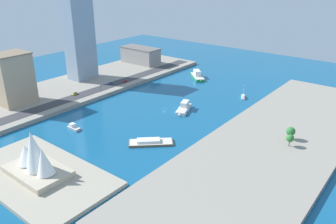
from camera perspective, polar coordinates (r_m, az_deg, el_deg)
name	(u,v)px	position (r m, az deg, el deg)	size (l,w,h in m)	color
ground_plane	(164,108)	(250.71, -0.65, 0.60)	(440.00, 440.00, 0.00)	#145684
quay_west	(278,140)	(211.62, 18.00, -4.58)	(70.00, 240.00, 2.99)	gray
quay_east	(88,84)	(308.85, -13.31, 4.63)	(70.00, 240.00, 2.99)	gray
peninsula_point	(38,175)	(182.22, -21.00, -9.93)	(80.06, 44.41, 2.00)	#A89E89
road_strip	(105,87)	(292.37, -10.64, 4.14)	(11.87, 228.00, 0.15)	#38383D
ferry_white_commuter	(184,108)	(246.40, 2.69, 0.71)	(13.66, 22.32, 6.29)	silver
sailboat_small_white	(243,97)	(277.44, 12.54, 2.52)	(7.06, 11.30, 11.15)	white
ferry_green_doubledeck	(197,76)	(323.06, 4.97, 6.13)	(24.19, 23.33, 7.13)	#2D8C4C
barge_flat_brown	(150,142)	(200.74, -3.00, -5.08)	(25.06, 24.16, 2.91)	brown
yacht_sleek_gray	(74,127)	(226.24, -15.62, -2.51)	(10.93, 4.00, 3.71)	#999EA3
tower_tall_glass	(79,36)	(313.62, -14.72, 12.24)	(16.68, 23.96, 75.93)	#8C9EB2
carpark_squat_concrete	(140,55)	(364.50, -4.67, 9.53)	(42.78, 19.32, 16.56)	gray
apartment_midrise_tan	(13,79)	(271.84, -24.65, 5.14)	(21.20, 25.05, 37.53)	tan
hatchback_blue	(111,83)	(299.73, -9.63, 4.85)	(2.03, 4.25, 1.51)	black
pickup_red	(125,81)	(303.33, -7.26, 5.22)	(2.02, 4.97, 1.59)	black
taxi_yellow_cab	(75,94)	(279.16, -15.39, 3.00)	(1.81, 5.08, 1.71)	black
traffic_light_waterfront	(101,87)	(279.34, -11.27, 4.13)	(0.36, 0.36, 6.50)	black
opera_landmark	(35,159)	(177.85, -21.45, -7.43)	(32.93, 20.68, 23.31)	#BCAD93
park_tree_cluster	(291,134)	(206.82, 19.95, -3.49)	(7.53, 13.36, 7.73)	brown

